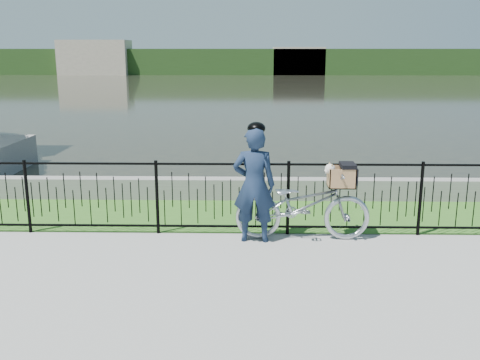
{
  "coord_description": "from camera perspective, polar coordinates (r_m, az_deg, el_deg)",
  "views": [
    {
      "loc": [
        0.43,
        -6.24,
        2.75
      ],
      "look_at": [
        0.28,
        1.0,
        1.0
      ],
      "focal_mm": 40.0,
      "sensor_mm": 36.0,
      "label": 1
    }
  ],
  "objects": [
    {
      "name": "ground",
      "position": [
        6.83,
        -2.57,
        -10.17
      ],
      "size": [
        120.0,
        120.0,
        0.0
      ],
      "primitive_type": "plane",
      "color": "gray",
      "rests_on": "ground"
    },
    {
      "name": "grass_strip",
      "position": [
        9.27,
        -1.53,
        -3.65
      ],
      "size": [
        60.0,
        2.0,
        0.01
      ],
      "primitive_type": "cube",
      "color": "#32611E",
      "rests_on": "ground"
    },
    {
      "name": "water",
      "position": [
        39.34,
        0.57,
        9.59
      ],
      "size": [
        120.0,
        120.0,
        0.0
      ],
      "primitive_type": "plane",
      "color": "black",
      "rests_on": "ground"
    },
    {
      "name": "quay_wall",
      "position": [
        10.17,
        -1.28,
        -0.93
      ],
      "size": [
        60.0,
        0.3,
        0.4
      ],
      "primitive_type": "cube",
      "color": "slate",
      "rests_on": "ground"
    },
    {
      "name": "fence",
      "position": [
        8.15,
        -1.89,
        -1.9
      ],
      "size": [
        14.0,
        0.06,
        1.15
      ],
      "primitive_type": null,
      "color": "black",
      "rests_on": "ground"
    },
    {
      "name": "far_treeline",
      "position": [
        66.25,
        0.84,
        12.52
      ],
      "size": [
        120.0,
        6.0,
        3.0
      ],
      "primitive_type": "cube",
      "color": "#234219",
      "rests_on": "ground"
    },
    {
      "name": "far_building_left",
      "position": [
        66.83,
        -15.18,
        12.5
      ],
      "size": [
        8.0,
        4.0,
        4.0
      ],
      "primitive_type": "cube",
      "color": "#A99C87",
      "rests_on": "ground"
    },
    {
      "name": "far_building_right",
      "position": [
        64.99,
        6.26,
        12.51
      ],
      "size": [
        6.0,
        3.0,
        3.2
      ],
      "primitive_type": "cube",
      "color": "#A99C87",
      "rests_on": "ground"
    },
    {
      "name": "bicycle_rig",
      "position": [
        7.99,
        6.78,
        -2.61
      ],
      "size": [
        1.99,
        0.7,
        1.18
      ],
      "color": "#AEB3BB",
      "rests_on": "ground"
    },
    {
      "name": "cyclist",
      "position": [
        7.77,
        1.51,
        -0.37
      ],
      "size": [
        0.63,
        0.43,
        1.77
      ],
      "color": "#16243E",
      "rests_on": "ground"
    }
  ]
}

